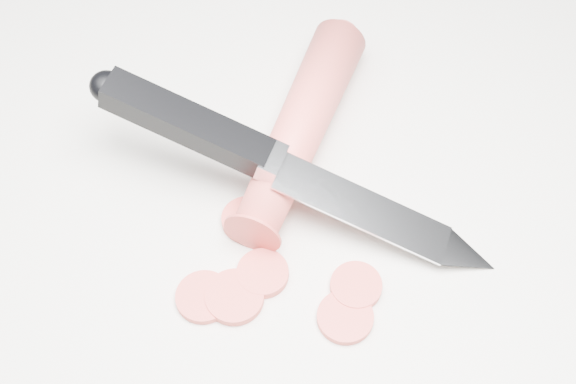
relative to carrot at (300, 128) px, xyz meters
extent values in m
plane|color=silver|center=(-0.03, -0.08, -0.02)|extent=(2.40, 2.40, 0.00)
cylinder|color=#DA4540|center=(0.00, 0.00, 0.00)|extent=(0.13, 0.18, 0.04)
cylinder|color=#C73832|center=(0.00, -0.14, -0.02)|extent=(0.04, 0.04, 0.01)
cylinder|color=#C73832|center=(-0.05, -0.10, -0.02)|extent=(0.03, 0.03, 0.01)
cylinder|color=#C73832|center=(0.01, -0.12, -0.02)|extent=(0.03, 0.03, 0.01)
cylinder|color=#C73832|center=(-0.05, -0.06, -0.02)|extent=(0.03, 0.03, 0.01)
cylinder|color=#C73832|center=(-0.07, -0.11, -0.02)|extent=(0.04, 0.04, 0.01)
cylinder|color=#C73832|center=(-0.09, -0.11, -0.02)|extent=(0.04, 0.04, 0.01)
camera|label=1|loc=(-0.08, -0.34, 0.46)|focal=50.00mm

